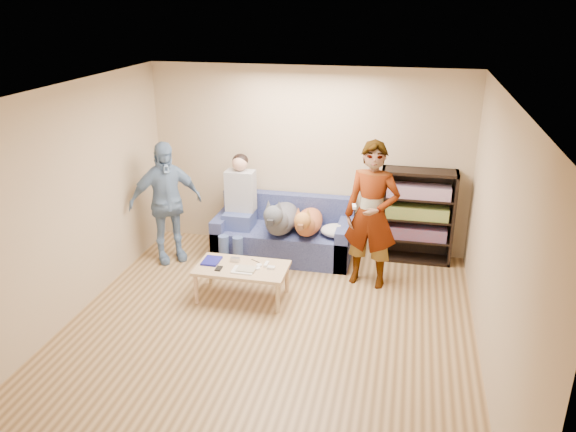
% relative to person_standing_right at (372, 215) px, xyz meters
% --- Properties ---
extents(ground, '(5.00, 5.00, 0.00)m').
position_rel_person_standing_right_xyz_m(ground, '(-0.99, -1.49, -0.93)').
color(ground, brown).
rests_on(ground, ground).
extents(ceiling, '(5.00, 5.00, 0.00)m').
position_rel_person_standing_right_xyz_m(ceiling, '(-0.99, -1.49, 1.67)').
color(ceiling, white).
rests_on(ceiling, ground).
extents(wall_back, '(4.50, 0.00, 4.50)m').
position_rel_person_standing_right_xyz_m(wall_back, '(-0.99, 1.01, 0.37)').
color(wall_back, tan).
rests_on(wall_back, ground).
extents(wall_front, '(4.50, 0.00, 4.50)m').
position_rel_person_standing_right_xyz_m(wall_front, '(-0.99, -3.99, 0.37)').
color(wall_front, tan).
rests_on(wall_front, ground).
extents(wall_left, '(0.00, 5.00, 5.00)m').
position_rel_person_standing_right_xyz_m(wall_left, '(-3.24, -1.49, 0.37)').
color(wall_left, tan).
rests_on(wall_left, ground).
extents(wall_right, '(0.00, 5.00, 5.00)m').
position_rel_person_standing_right_xyz_m(wall_right, '(1.26, -1.49, 0.37)').
color(wall_right, tan).
rests_on(wall_right, ground).
extents(blanket, '(0.44, 0.38, 0.15)m').
position_rel_person_standing_right_xyz_m(blanket, '(-0.47, 0.42, -0.42)').
color(blanket, '#A8A8AC').
rests_on(blanket, sofa).
extents(person_standing_right, '(0.74, 0.55, 1.86)m').
position_rel_person_standing_right_xyz_m(person_standing_right, '(0.00, 0.00, 0.00)').
color(person_standing_right, gray).
rests_on(person_standing_right, ground).
extents(person_standing_left, '(1.03, 0.94, 1.69)m').
position_rel_person_standing_right_xyz_m(person_standing_left, '(-2.78, 0.10, -0.09)').
color(person_standing_left, '#7390B8').
rests_on(person_standing_left, ground).
extents(held_controller, '(0.06, 0.13, 0.03)m').
position_rel_person_standing_right_xyz_m(held_controller, '(-0.20, -0.20, 0.17)').
color(held_controller, white).
rests_on(held_controller, person_standing_right).
extents(notebook_blue, '(0.20, 0.26, 0.03)m').
position_rel_person_standing_right_xyz_m(notebook_blue, '(-1.87, -0.67, -0.50)').
color(notebook_blue, navy).
rests_on(notebook_blue, coffee_table).
extents(papers, '(0.26, 0.20, 0.02)m').
position_rel_person_standing_right_xyz_m(papers, '(-1.42, -0.82, -0.50)').
color(papers, silver).
rests_on(papers, coffee_table).
extents(magazine, '(0.22, 0.17, 0.01)m').
position_rel_person_standing_right_xyz_m(magazine, '(-1.39, -0.80, -0.49)').
color(magazine, '#AAA288').
rests_on(magazine, coffee_table).
extents(camera_silver, '(0.11, 0.06, 0.05)m').
position_rel_person_standing_right_xyz_m(camera_silver, '(-1.59, -0.60, -0.49)').
color(camera_silver, '#B6B7BB').
rests_on(camera_silver, coffee_table).
extents(controller_a, '(0.04, 0.13, 0.03)m').
position_rel_person_standing_right_xyz_m(controller_a, '(-1.19, -0.62, -0.50)').
color(controller_a, white).
rests_on(controller_a, coffee_table).
extents(controller_b, '(0.09, 0.06, 0.03)m').
position_rel_person_standing_right_xyz_m(controller_b, '(-1.11, -0.70, -0.50)').
color(controller_b, silver).
rests_on(controller_b, coffee_table).
extents(headphone_cup_a, '(0.07, 0.07, 0.02)m').
position_rel_person_standing_right_xyz_m(headphone_cup_a, '(-1.27, -0.74, -0.50)').
color(headphone_cup_a, white).
rests_on(headphone_cup_a, coffee_table).
extents(headphone_cup_b, '(0.07, 0.07, 0.02)m').
position_rel_person_standing_right_xyz_m(headphone_cup_b, '(-1.27, -0.66, -0.50)').
color(headphone_cup_b, white).
rests_on(headphone_cup_b, coffee_table).
extents(pen_orange, '(0.13, 0.06, 0.01)m').
position_rel_person_standing_right_xyz_m(pen_orange, '(-1.49, -0.88, -0.51)').
color(pen_orange, orange).
rests_on(pen_orange, coffee_table).
extents(pen_black, '(0.13, 0.08, 0.01)m').
position_rel_person_standing_right_xyz_m(pen_black, '(-1.35, -0.54, -0.51)').
color(pen_black, black).
rests_on(pen_black, coffee_table).
extents(wallet, '(0.07, 0.12, 0.02)m').
position_rel_person_standing_right_xyz_m(wallet, '(-1.72, -0.84, -0.50)').
color(wallet, black).
rests_on(wallet, coffee_table).
extents(sofa, '(1.90, 0.85, 0.82)m').
position_rel_person_standing_right_xyz_m(sofa, '(-1.24, 0.60, -0.65)').
color(sofa, '#515B93').
rests_on(sofa, ground).
extents(person_seated, '(0.40, 0.73, 1.47)m').
position_rel_person_standing_right_xyz_m(person_seated, '(-1.86, 0.48, -0.16)').
color(person_seated, '#3D4F86').
rests_on(person_seated, sofa).
extents(dog_gray, '(0.42, 1.25, 0.61)m').
position_rel_person_standing_right_xyz_m(dog_gray, '(-1.24, 0.36, -0.29)').
color(dog_gray, '#4A4C54').
rests_on(dog_gray, sofa).
extents(dog_tan, '(0.36, 1.14, 0.52)m').
position_rel_person_standing_right_xyz_m(dog_tan, '(-0.87, 0.39, -0.32)').
color(dog_tan, '#B55837').
rests_on(dog_tan, sofa).
extents(coffee_table, '(1.10, 0.60, 0.42)m').
position_rel_person_standing_right_xyz_m(coffee_table, '(-1.47, -0.72, -0.56)').
color(coffee_table, tan).
rests_on(coffee_table, ground).
extents(bookshelf, '(1.00, 0.34, 1.30)m').
position_rel_person_standing_right_xyz_m(bookshelf, '(0.56, 0.84, -0.25)').
color(bookshelf, black).
rests_on(bookshelf, ground).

